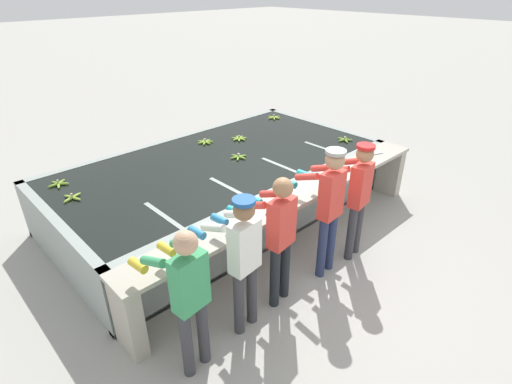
# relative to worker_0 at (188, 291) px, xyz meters

# --- Properties ---
(ground_plane) EXTENTS (80.00, 80.00, 0.00)m
(ground_plane) POSITION_rel_worker_0_xyz_m (2.10, 0.36, -0.92)
(ground_plane) COLOR #A3A099
(ground_plane) RESTS_ON ground
(wash_tank) EXTENTS (5.08, 2.68, 0.87)m
(wash_tank) POSITION_rel_worker_0_xyz_m (2.10, 2.14, -0.49)
(wash_tank) COLOR gray
(wash_tank) RESTS_ON ground
(work_ledge) EXTENTS (5.08, 0.45, 0.87)m
(work_ledge) POSITION_rel_worker_0_xyz_m (2.10, 0.58, -0.29)
(work_ledge) COLOR #A8A393
(work_ledge) RESTS_ON ground
(worker_0) EXTENTS (0.46, 0.72, 1.55)m
(worker_0) POSITION_rel_worker_0_xyz_m (0.00, 0.00, 0.00)
(worker_0) COLOR #38383D
(worker_0) RESTS_ON ground
(worker_1) EXTENTS (0.45, 0.73, 1.56)m
(worker_1) POSITION_rel_worker_0_xyz_m (0.68, 0.06, 0.02)
(worker_1) COLOR #38383D
(worker_1) RESTS_ON ground
(worker_2) EXTENTS (0.47, 0.73, 1.58)m
(worker_2) POSITION_rel_worker_0_xyz_m (1.23, 0.08, 0.02)
(worker_2) COLOR #1E2328
(worker_2) RESTS_ON ground
(worker_3) EXTENTS (0.44, 0.73, 1.67)m
(worker_3) POSITION_rel_worker_0_xyz_m (2.02, 0.03, 0.10)
(worker_3) COLOR navy
(worker_3) RESTS_ON ground
(worker_4) EXTENTS (0.47, 0.73, 1.59)m
(worker_4) POSITION_rel_worker_0_xyz_m (2.57, -0.00, 0.04)
(worker_4) COLOR #38383D
(worker_4) RESTS_ON ground
(banana_bunch_floating_0) EXTENTS (0.28, 0.28, 0.08)m
(banana_bunch_floating_0) POSITION_rel_worker_0_xyz_m (2.89, 2.60, -0.04)
(banana_bunch_floating_0) COLOR #8CB738
(banana_bunch_floating_0) RESTS_ON wash_tank
(banana_bunch_floating_1) EXTENTS (0.27, 0.27, 0.08)m
(banana_bunch_floating_1) POSITION_rel_worker_0_xyz_m (-0.04, 2.46, -0.04)
(banana_bunch_floating_1) COLOR #93BC3D
(banana_bunch_floating_1) RESTS_ON wash_tank
(banana_bunch_floating_2) EXTENTS (0.28, 0.28, 0.08)m
(banana_bunch_floating_2) POSITION_rel_worker_0_xyz_m (2.35, 2.00, -0.04)
(banana_bunch_floating_2) COLOR #75A333
(banana_bunch_floating_2) RESTS_ON wash_tank
(banana_bunch_floating_3) EXTENTS (0.28, 0.28, 0.08)m
(banana_bunch_floating_3) POSITION_rel_worker_0_xyz_m (4.19, 3.01, -0.04)
(banana_bunch_floating_3) COLOR #9EC642
(banana_bunch_floating_3) RESTS_ON wash_tank
(banana_bunch_floating_4) EXTENTS (0.27, 0.28, 0.08)m
(banana_bunch_floating_4) POSITION_rel_worker_0_xyz_m (-0.02, 2.97, -0.04)
(banana_bunch_floating_4) COLOR #7FAD33
(banana_bunch_floating_4) RESTS_ON wash_tank
(banana_bunch_floating_5) EXTENTS (0.28, 0.27, 0.08)m
(banana_bunch_floating_5) POSITION_rel_worker_0_xyz_m (4.16, 1.30, -0.04)
(banana_bunch_floating_5) COLOR #75A333
(banana_bunch_floating_5) RESTS_ON wash_tank
(banana_bunch_floating_6) EXTENTS (0.28, 0.28, 0.08)m
(banana_bunch_floating_6) POSITION_rel_worker_0_xyz_m (2.37, 2.87, -0.04)
(banana_bunch_floating_6) COLOR #8CB738
(banana_bunch_floating_6) RESTS_ON wash_tank
(knife_0) EXTENTS (0.33, 0.17, 0.02)m
(knife_0) POSITION_rel_worker_0_xyz_m (1.55, 0.53, -0.04)
(knife_0) COLOR silver
(knife_0) RESTS_ON work_ledge
(knife_1) EXTENTS (0.34, 0.15, 0.02)m
(knife_1) POSITION_rel_worker_0_xyz_m (3.92, 0.63, -0.04)
(knife_1) COLOR silver
(knife_1) RESTS_ON work_ledge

